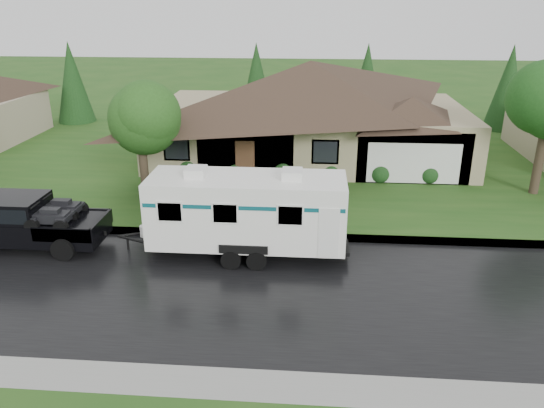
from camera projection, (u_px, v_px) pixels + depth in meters
The scene contains 9 objects.
ground at pixel (248, 262), 19.56m from camera, with size 140.00×140.00×0.00m, color #214D18.
road at pixel (241, 290), 17.70m from camera, with size 140.00×8.00×0.01m, color black.
curb at pixel (255, 235), 21.62m from camera, with size 140.00×0.50×0.15m, color gray.
lawn at pixel (277, 151), 33.46m from camera, with size 140.00×26.00×0.15m, color #214D18.
house_main at pixel (315, 99), 30.93m from camera, with size 19.44×10.80×6.90m.
tree_left_green at pixel (139, 118), 23.64m from camera, with size 3.44×3.44×5.70m.
shrub_row at pixel (307, 170), 27.81m from camera, with size 13.60×1.00×1.00m.
pickup_truck at pixel (21, 220), 20.44m from camera, with size 6.16×2.34×2.05m.
travel_trailer at pixel (247, 210), 19.53m from camera, with size 7.59×2.67×3.41m.
Camera 1 is at (2.26, -17.31, 9.12)m, focal length 35.00 mm.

